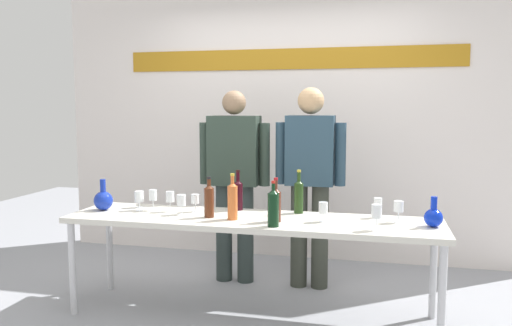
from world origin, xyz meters
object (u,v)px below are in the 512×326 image
presenter_right (310,175)px  wine_bottle_0 (299,195)px  presenter_left (234,173)px  wine_glass_left_0 (139,197)px  wine_bottle_3 (238,194)px  wine_glass_right_2 (399,207)px  wine_glass_left_4 (195,199)px  display_table (251,225)px  wine_glass_left_3 (170,197)px  wine_bottle_5 (273,207)px  wine_glass_right_1 (377,212)px  wine_bottle_2 (276,204)px  wine_glass_left_1 (153,196)px  decanter_blue_right (433,217)px  wine_glass_right_3 (323,208)px  decanter_blue_left (103,200)px  wine_glass_left_2 (139,196)px  wine_glass_right_0 (378,204)px  wine_bottle_1 (209,200)px  wine_bottle_4 (233,200)px  wine_glass_left_5 (181,201)px

presenter_right → wine_bottle_0: 0.48m
presenter_left → wine_glass_left_0: 0.88m
presenter_left → wine_bottle_3: size_ratio=5.35×
presenter_right → wine_glass_right_2: (0.69, -0.63, -0.12)m
wine_bottle_3 → wine_glass_left_4: wine_bottle_3 is taller
display_table → wine_glass_left_3: size_ratio=17.26×
wine_bottle_5 → wine_glass_right_1: bearing=4.3°
wine_bottle_2 → wine_bottle_3: size_ratio=0.99×
wine_bottle_3 → wine_glass_left_1: bearing=-164.7°
decanter_blue_right → wine_bottle_5: (-1.03, -0.23, 0.06)m
wine_glass_right_1 → wine_glass_right_3: 0.39m
decanter_blue_left → wine_glass_left_4: (0.71, 0.10, 0.02)m
wine_bottle_2 → wine_glass_left_2: (-1.14, 0.24, -0.03)m
presenter_right → wine_bottle_0: presenter_right is taller
wine_glass_left_2 → wine_glass_left_4: wine_glass_left_4 is taller
wine_glass_right_0 → wine_glass_left_0: bearing=-175.0°
wine_glass_right_2 → wine_glass_left_3: bearing=-179.5°
decanter_blue_right → display_table: bearing=-179.7°
presenter_left → wine_glass_right_0: size_ratio=11.52×
wine_bottle_2 → wine_glass_right_3: bearing=12.1°
presenter_right → wine_glass_left_3: 1.17m
presenter_left → wine_bottle_1: bearing=-87.9°
decanter_blue_right → wine_glass_left_1: 2.02m
display_table → wine_bottle_4: (-0.11, -0.08, 0.19)m
wine_glass_left_3 → wine_glass_left_4: wine_glass_left_3 is taller
wine_bottle_1 → wine_bottle_5: wine_bottle_5 is taller
wine_glass_left_2 → wine_glass_left_4: bearing=-6.7°
wine_bottle_0 → wine_glass_left_2: bearing=-176.4°
wine_bottle_4 → wine_glass_left_4: 0.40m
presenter_right → wine_bottle_3: size_ratio=5.41×
wine_glass_left_1 → presenter_left: bearing=53.8°
decanter_blue_left → wine_bottle_0: size_ratio=0.74×
display_table → wine_glass_left_1: 0.81m
wine_bottle_0 → wine_bottle_5: size_ratio=1.06×
decanter_blue_right → wine_bottle_4: bearing=-176.3°
wine_bottle_4 → wine_glass_right_1: wine_bottle_4 is taller
wine_bottle_5 → wine_glass_left_2: wine_bottle_5 is taller
presenter_left → presenter_right: bearing=0.0°
wine_bottle_1 → wine_glass_left_1: size_ratio=1.83×
display_table → wine_glass_left_0: 0.91m
wine_glass_left_2 → wine_glass_right_1: wine_glass_right_1 is taller
display_table → presenter_left: 0.83m
wine_glass_left_1 → wine_glass_right_2: wine_glass_left_1 is taller
presenter_right → wine_glass_left_4: presenter_right is taller
decanter_blue_right → wine_glass_left_5: size_ratio=1.37×
wine_bottle_3 → wine_glass_right_3: 0.73m
wine_glass_left_0 → decanter_blue_left: bearing=-168.9°
wine_glass_left_0 → wine_glass_left_2: bearing=114.1°
wine_glass_left_0 → wine_glass_right_1: wine_glass_right_1 is taller
decanter_blue_left → wine_bottle_5: size_ratio=0.78×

